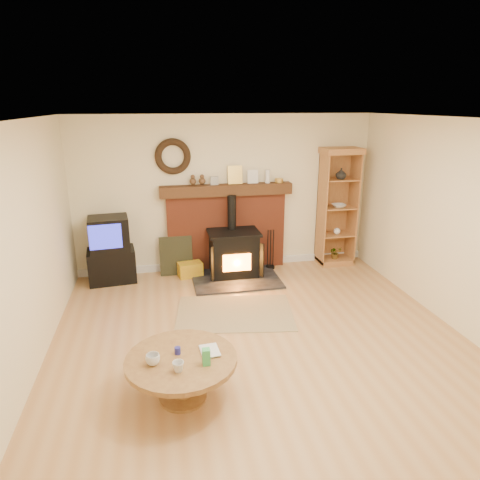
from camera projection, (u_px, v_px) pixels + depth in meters
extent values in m
plane|color=#B27E4A|center=(265.00, 349.00, 5.02)|extent=(5.50, 5.50, 0.00)
cube|color=beige|center=(225.00, 194.00, 7.19)|extent=(5.00, 0.02, 2.60)
cube|color=beige|center=(413.00, 421.00, 2.05)|extent=(5.00, 0.02, 2.60)
cube|color=beige|center=(18.00, 260.00, 4.15)|extent=(0.02, 5.50, 2.60)
cube|color=beige|center=(470.00, 232.00, 5.08)|extent=(0.02, 5.50, 2.60)
cube|color=white|center=(270.00, 120.00, 4.22)|extent=(5.00, 5.50, 0.02)
cube|color=white|center=(226.00, 263.00, 7.55)|extent=(5.00, 0.04, 0.12)
torus|color=black|center=(173.00, 157.00, 6.77)|extent=(0.57, 0.11, 0.57)
cube|color=brown|center=(227.00, 232.00, 7.32)|extent=(2.00, 0.15, 1.30)
cube|color=#3C2313|center=(227.00, 190.00, 7.06)|extent=(2.20, 0.22, 0.18)
cube|color=#999999|center=(214.00, 181.00, 6.98)|extent=(0.13, 0.05, 0.14)
cube|color=gold|center=(235.00, 175.00, 7.04)|extent=(0.24, 0.06, 0.30)
cube|color=white|center=(253.00, 177.00, 7.11)|extent=(0.18, 0.05, 0.22)
cylinder|color=white|center=(268.00, 176.00, 7.14)|extent=(0.08, 0.08, 0.22)
cylinder|color=gold|center=(279.00, 180.00, 7.20)|extent=(0.14, 0.14, 0.07)
cube|color=black|center=(236.00, 279.00, 6.98)|extent=(1.40, 1.00, 0.03)
cube|color=black|center=(234.00, 254.00, 7.06)|extent=(0.75, 0.54, 0.70)
cube|color=black|center=(234.00, 233.00, 6.95)|extent=(0.83, 0.59, 0.04)
cylinder|color=black|center=(232.00, 212.00, 6.99)|extent=(0.14, 0.14, 0.56)
cube|color=orange|center=(237.00, 263.00, 6.81)|extent=(0.45, 0.02, 0.28)
cube|color=black|center=(215.00, 262.00, 6.80)|extent=(0.18, 0.24, 0.56)
cube|color=black|center=(257.00, 259.00, 6.93)|extent=(0.18, 0.24, 0.56)
cube|color=brown|center=(235.00, 313.00, 5.88)|extent=(1.72, 1.31, 0.01)
cube|color=black|center=(112.00, 265.00, 6.89)|extent=(0.78, 0.58, 0.53)
cube|color=black|center=(109.00, 234.00, 6.72)|extent=(0.65, 0.57, 0.53)
cube|color=#2327C0|center=(105.00, 237.00, 6.47)|extent=(0.48, 0.07, 0.38)
cube|color=#9B5932|center=(334.00, 260.00, 7.72)|extent=(0.60, 0.43, 0.10)
cube|color=#9B5932|center=(333.00, 206.00, 7.63)|extent=(0.60, 0.02, 1.90)
cube|color=#9B5932|center=(322.00, 210.00, 7.38)|extent=(0.02, 0.43, 1.90)
cube|color=#9B5932|center=(353.00, 208.00, 7.49)|extent=(0.02, 0.43, 1.90)
cube|color=#9B5932|center=(341.00, 151.00, 7.13)|extent=(0.66, 0.47, 0.10)
cube|color=#9B5932|center=(336.00, 234.00, 7.57)|extent=(0.56, 0.39, 0.02)
cube|color=#9B5932|center=(337.00, 207.00, 7.42)|extent=(0.56, 0.39, 0.02)
cube|color=#9B5932|center=(339.00, 179.00, 7.27)|extent=(0.56, 0.39, 0.02)
imported|color=white|center=(341.00, 174.00, 7.20)|extent=(0.18, 0.18, 0.19)
imported|color=white|center=(339.00, 206.00, 7.37)|extent=(0.23, 0.23, 0.06)
sphere|color=white|center=(337.00, 231.00, 7.50)|extent=(0.12, 0.12, 0.12)
imported|color=#40AE5B|center=(335.00, 253.00, 7.63)|extent=(0.21, 0.18, 0.23)
cube|color=#D0D40C|center=(190.00, 270.00, 7.10)|extent=(0.42, 0.31, 0.24)
cube|color=black|center=(176.00, 256.00, 7.13)|extent=(0.54, 0.15, 0.65)
cylinder|color=black|center=(270.00, 267.00, 7.48)|extent=(0.16, 0.16, 0.04)
cylinder|color=black|center=(268.00, 249.00, 7.37)|extent=(0.02, 0.02, 0.70)
cylinder|color=black|center=(270.00, 249.00, 7.38)|extent=(0.02, 0.02, 0.70)
cylinder|color=black|center=(273.00, 249.00, 7.39)|extent=(0.02, 0.02, 0.70)
cylinder|color=brown|center=(183.00, 396.00, 4.19)|extent=(0.47, 0.47, 0.03)
cylinder|color=brown|center=(182.00, 379.00, 4.13)|extent=(0.17, 0.17, 0.38)
cylinder|color=brown|center=(181.00, 360.00, 4.07)|extent=(1.07, 1.07, 0.05)
imported|color=white|center=(153.00, 359.00, 3.94)|extent=(0.13, 0.13, 0.10)
imported|color=white|center=(178.00, 367.00, 3.83)|extent=(0.11, 0.11, 0.10)
imported|color=#4C331E|center=(201.00, 352.00, 4.12)|extent=(0.18, 0.24, 0.02)
cylinder|color=navy|center=(178.00, 351.00, 4.11)|extent=(0.06, 0.06, 0.07)
cube|color=#40AE5B|center=(206.00, 357.00, 3.93)|extent=(0.07, 0.07, 0.16)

